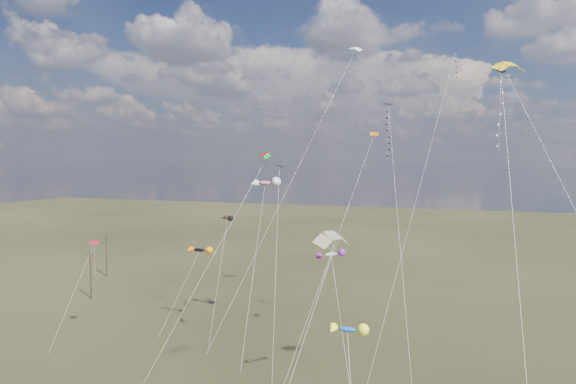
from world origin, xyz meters
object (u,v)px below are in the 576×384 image
(utility_pole_far, at_px, (106,255))
(diamond_black_high, at_px, (389,143))
(utility_pole_near, at_px, (91,274))
(novelty_black_orange, at_px, (199,250))
(parafoil_yellow, at_px, (510,66))

(utility_pole_far, xyz_separation_m, diamond_black_high, (56.93, -22.76, 20.48))
(utility_pole_far, relative_size, diamond_black_high, 0.27)
(utility_pole_near, relative_size, diamond_black_high, 0.27)
(utility_pole_far, bearing_deg, novelty_black_orange, -32.93)
(utility_pole_far, bearing_deg, utility_pole_near, -60.26)
(utility_pole_far, relative_size, novelty_black_orange, 0.73)
(diamond_black_high, height_order, parafoil_yellow, parafoil_yellow)
(diamond_black_high, bearing_deg, utility_pole_far, 158.21)
(utility_pole_near, xyz_separation_m, utility_pole_far, (-8.00, 14.00, 0.00))
(parafoil_yellow, bearing_deg, novelty_black_orange, 152.47)
(novelty_black_orange, bearing_deg, utility_pole_near, 164.92)
(utility_pole_far, distance_m, parafoil_yellow, 82.73)
(diamond_black_high, distance_m, parafoil_yellow, 20.70)
(utility_pole_near, relative_size, utility_pole_far, 1.00)
(utility_pole_near, height_order, novelty_black_orange, novelty_black_orange)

